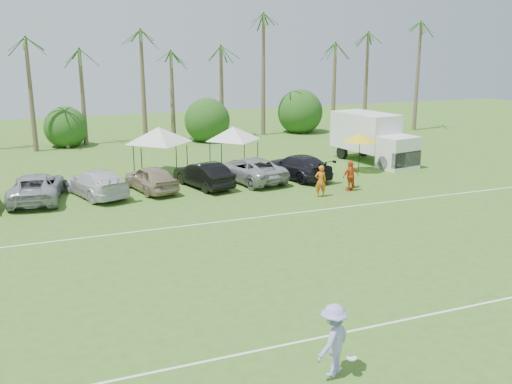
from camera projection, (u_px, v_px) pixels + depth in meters
name	position (u px, v px, depth m)	size (l,w,h in m)	color
ground	(396.00, 363.00, 15.76)	(120.00, 120.00, 0.00)	#3B651E
field_lines	(279.00, 262.00, 22.94)	(80.00, 12.10, 0.01)	white
palm_tree_3	(31.00, 23.00, 44.49)	(2.40, 2.40, 11.90)	brown
palm_tree_4	(86.00, 57.00, 46.58)	(2.40, 2.40, 8.90)	brown
palm_tree_5	(135.00, 46.00, 47.79)	(2.40, 2.40, 9.90)	brown
palm_tree_6	(181.00, 35.00, 49.00)	(2.40, 2.40, 10.90)	brown
palm_tree_7	(225.00, 25.00, 50.22)	(2.40, 2.40, 11.90)	brown
palm_tree_8	(276.00, 55.00, 52.66)	(2.40, 2.40, 8.90)	brown
palm_tree_9	(324.00, 45.00, 54.23)	(2.40, 2.40, 9.90)	brown
palm_tree_10	(370.00, 36.00, 55.81)	(2.40, 2.40, 10.90)	brown
palm_tree_11	(405.00, 28.00, 57.02)	(2.40, 2.40, 11.90)	brown
bush_tree_1	(66.00, 126.00, 48.20)	(4.00, 4.00, 4.00)	brown
bush_tree_2	(202.00, 119.00, 52.50)	(4.00, 4.00, 4.00)	brown
bush_tree_3	(300.00, 114.00, 56.08)	(4.00, 4.00, 4.00)	brown
sideline_player_a	(321.00, 181.00, 32.57)	(0.67, 0.44, 1.84)	#D16317
sideline_player_b	(349.00, 174.00, 34.57)	(0.82, 0.64, 1.69)	orange
sideline_player_c	(351.00, 176.00, 33.86)	(1.05, 0.44, 1.80)	#CF4917
box_truck	(373.00, 137.00, 41.81)	(3.73, 7.24, 3.56)	white
canopy_tent_left	(158.00, 127.00, 37.67)	(4.58, 4.58, 3.71)	black
canopy_tent_right	(233.00, 127.00, 40.09)	(4.13, 4.13, 3.35)	black
market_umbrella	(360.00, 137.00, 38.51)	(2.38, 2.38, 2.65)	black
frisbee_player	(333.00, 340.00, 14.97)	(1.49, 1.30, 2.00)	#9C9BDC
parked_car_2	(37.00, 187.00, 31.76)	(2.59, 5.61, 1.56)	#9B9DA2
parked_car_3	(96.00, 183.00, 32.75)	(2.18, 5.37, 1.56)	silver
parked_car_4	(151.00, 178.00, 33.81)	(1.84, 4.58, 1.56)	gray
parked_car_5	(203.00, 175.00, 34.76)	(1.65, 4.73, 1.56)	black
parked_car_6	(250.00, 169.00, 36.22)	(2.59, 5.61, 1.56)	#989899
parked_car_7	(297.00, 166.00, 37.07)	(2.18, 5.37, 1.56)	black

